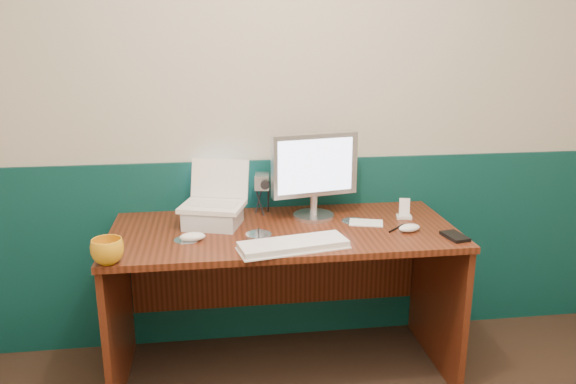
{
  "coord_description": "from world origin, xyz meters",
  "views": [
    {
      "loc": [
        -0.48,
        -1.07,
        1.62
      ],
      "look_at": [
        -0.16,
        1.23,
        0.97
      ],
      "focal_mm": 35.0,
      "sensor_mm": 36.0,
      "label": 1
    }
  ],
  "objects": [
    {
      "name": "cd_spindle",
      "position": [
        -0.29,
        1.26,
        0.76
      ],
      "size": [
        0.11,
        0.11,
        0.02
      ],
      "primitive_type": "cylinder",
      "color": "silver",
      "rests_on": "desk"
    },
    {
      "name": "cd_loose_a",
      "position": [
        -0.61,
        1.29,
        0.75
      ],
      "size": [
        0.12,
        0.12,
        0.0
      ],
      "primitive_type": "cylinder",
      "color": "silver",
      "rests_on": "desk"
    },
    {
      "name": "mouse_right",
      "position": [
        0.4,
        1.26,
        0.77
      ],
      "size": [
        0.12,
        0.09,
        0.04
      ],
      "primitive_type": "ellipsoid",
      "rotation": [
        0.0,
        0.0,
        0.29
      ],
      "color": "white",
      "rests_on": "desk"
    },
    {
      "name": "papers",
      "position": [
        0.24,
        1.41,
        0.75
      ],
      "size": [
        0.18,
        0.15,
        0.0
      ],
      "primitive_type": "cube",
      "rotation": [
        0.0,
        0.0,
        -0.29
      ],
      "color": "white",
      "rests_on": "desk"
    },
    {
      "name": "music_player",
      "position": [
        0.44,
        1.46,
        0.81
      ],
      "size": [
        0.05,
        0.04,
        0.09
      ],
      "primitive_type": "cube",
      "rotation": [
        -0.17,
        0.0,
        -0.22
      ],
      "color": "white",
      "rests_on": "dock"
    },
    {
      "name": "keyboard",
      "position": [
        -0.16,
        1.13,
        0.76
      ],
      "size": [
        0.48,
        0.24,
        0.03
      ],
      "primitive_type": "cube",
      "rotation": [
        0.0,
        0.0,
        0.2
      ],
      "color": "white",
      "rests_on": "desk"
    },
    {
      "name": "mug",
      "position": [
        -0.9,
        1.07,
        0.8
      ],
      "size": [
        0.16,
        0.16,
        0.1
      ],
      "primitive_type": "imported",
      "rotation": [
        0.0,
        0.0,
        0.31
      ],
      "color": "orange",
      "rests_on": "desk"
    },
    {
      "name": "mouse_left",
      "position": [
        -0.58,
        1.28,
        0.77
      ],
      "size": [
        0.12,
        0.07,
        0.04
      ],
      "primitive_type": "ellipsoid",
      "rotation": [
        0.0,
        0.0,
        0.07
      ],
      "color": "white",
      "rests_on": "desk"
    },
    {
      "name": "laptop",
      "position": [
        -0.49,
        1.47,
        0.95
      ],
      "size": [
        0.34,
        0.29,
        0.24
      ],
      "primitive_type": null,
      "rotation": [
        0.0,
        0.0,
        -0.3
      ],
      "color": "white",
      "rests_on": "laptop_riser"
    },
    {
      "name": "dock",
      "position": [
        0.44,
        1.46,
        0.76
      ],
      "size": [
        0.08,
        0.07,
        0.01
      ],
      "primitive_type": "cube",
      "rotation": [
        0.0,
        0.0,
        -0.22
      ],
      "color": "silver",
      "rests_on": "desk"
    },
    {
      "name": "desk",
      "position": [
        -0.16,
        1.38,
        0.38
      ],
      "size": [
        1.6,
        0.7,
        0.75
      ],
      "primitive_type": "cube",
      "color": "#39180A",
      "rests_on": "ground"
    },
    {
      "name": "laptop_riser",
      "position": [
        -0.49,
        1.47,
        0.79
      ],
      "size": [
        0.3,
        0.27,
        0.09
      ],
      "primitive_type": "cube",
      "rotation": [
        0.0,
        0.0,
        -0.3
      ],
      "color": "silver",
      "rests_on": "desk"
    },
    {
      "name": "monitor",
      "position": [
        0.0,
        1.53,
        0.96
      ],
      "size": [
        0.44,
        0.2,
        0.43
      ],
      "primitive_type": null,
      "rotation": [
        0.0,
        0.0,
        0.2
      ],
      "color": "silver",
      "rests_on": "desk"
    },
    {
      "name": "cd_loose_b",
      "position": [
        0.19,
        1.44,
        0.75
      ],
      "size": [
        0.12,
        0.12,
        0.0
      ],
      "primitive_type": "cylinder",
      "color": "silver",
      "rests_on": "desk"
    },
    {
      "name": "pda",
      "position": [
        0.58,
        1.16,
        0.76
      ],
      "size": [
        0.1,
        0.14,
        0.02
      ],
      "primitive_type": "cube",
      "rotation": [
        0.0,
        0.0,
        0.18
      ],
      "color": "black",
      "rests_on": "desk"
    },
    {
      "name": "pen",
      "position": [
        0.36,
        1.31,
        0.75
      ],
      "size": [
        0.1,
        0.1,
        0.01
      ],
      "primitive_type": "cylinder",
      "rotation": [
        0.0,
        1.57,
        0.77
      ],
      "color": "black",
      "rests_on": "desk"
    },
    {
      "name": "back_wall",
      "position": [
        0.0,
        1.75,
        1.25
      ],
      "size": [
        3.5,
        0.04,
        2.5
      ],
      "primitive_type": "cube",
      "color": "#B9B29D",
      "rests_on": "ground"
    },
    {
      "name": "wainscot",
      "position": [
        0.0,
        1.74,
        0.5
      ],
      "size": [
        3.48,
        0.02,
        1.0
      ],
      "primitive_type": "cube",
      "color": "#073131",
      "rests_on": "ground"
    },
    {
      "name": "camcorder",
      "position": [
        -0.24,
        1.63,
        0.85
      ],
      "size": [
        0.11,
        0.14,
        0.2
      ],
      "primitive_type": null,
      "rotation": [
        0.0,
        0.0,
        -0.13
      ],
      "color": "#B5B5BA",
      "rests_on": "desk"
    }
  ]
}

